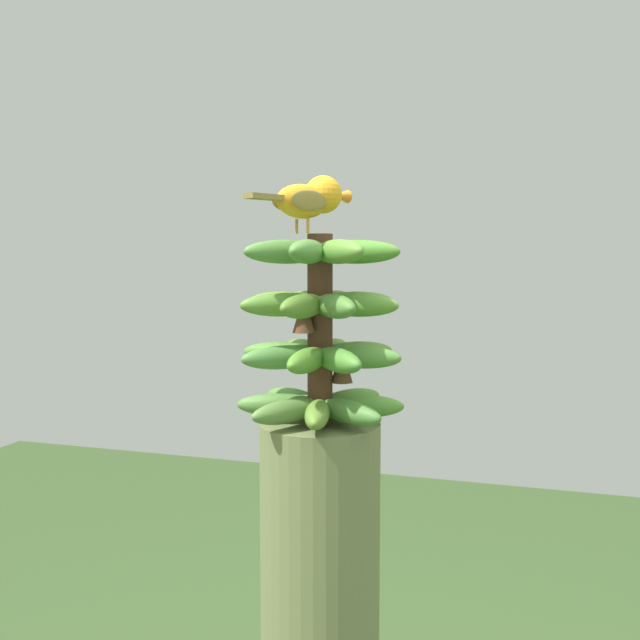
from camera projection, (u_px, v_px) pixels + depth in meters
banana_bunch at (320, 330)px, 1.16m from camera, size 0.27×0.27×0.31m
perched_bird at (311, 198)px, 1.14m from camera, size 0.12×0.20×0.09m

